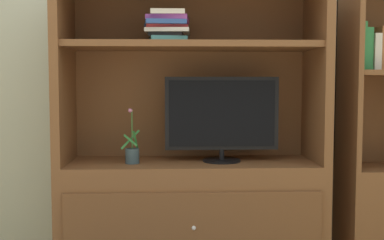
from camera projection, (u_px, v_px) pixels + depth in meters
name	position (u px, v px, depth m)	size (l,w,h in m)	color
painted_rear_wall	(189.00, 37.00, 3.25)	(6.00, 0.10, 2.80)	#ADB29E
media_console	(192.00, 180.00, 2.97)	(1.53, 0.54, 1.68)	brown
tv_monitor	(222.00, 117.00, 2.93)	(0.67, 0.22, 0.50)	black
potted_plant	(132.00, 154.00, 2.88)	(0.11, 0.11, 0.32)	#384C56
magazine_stack	(167.00, 27.00, 2.89)	(0.28, 0.34, 0.17)	teal
bookshelf_tall	(383.00, 167.00, 3.02)	(0.49, 0.41, 1.85)	brown
upright_book_row	(372.00, 49.00, 2.95)	(0.19, 0.15, 0.28)	#338C4C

